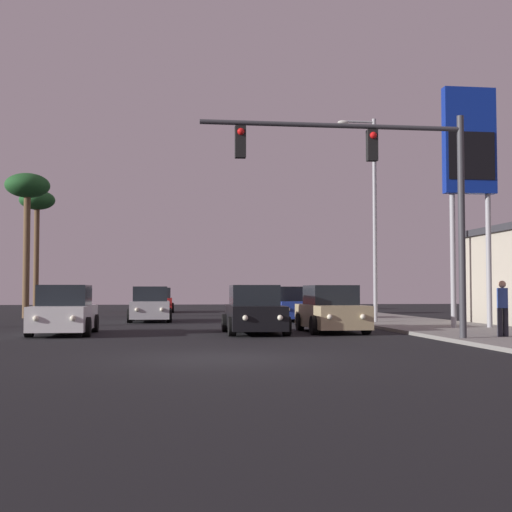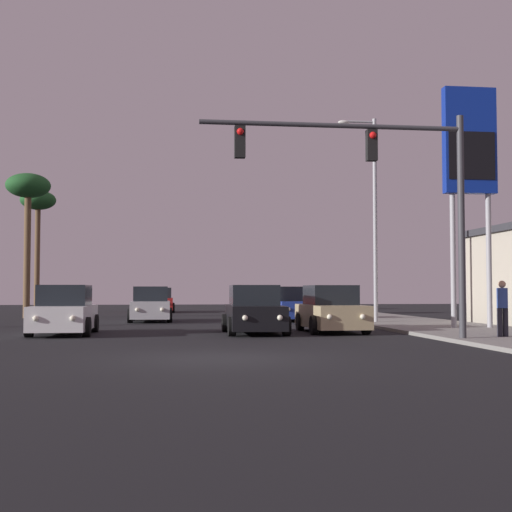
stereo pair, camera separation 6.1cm
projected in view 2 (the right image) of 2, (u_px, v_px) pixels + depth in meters
The scene contains 14 objects.
ground_plane at pixel (216, 358), 15.72m from camera, with size 120.00×120.00×0.00m, color black.
sidewalk_right at pixel (450, 329), 26.81m from camera, with size 5.00×60.00×0.12m.
car_black at pixel (254, 312), 24.67m from camera, with size 2.04×4.33×1.68m.
car_white at pixel (64, 312), 24.14m from camera, with size 2.04×4.32×1.68m.
car_silver at pixel (151, 306), 34.19m from camera, with size 2.04×4.31×1.68m.
car_tan at pixel (331, 311), 25.50m from camera, with size 2.04×4.33×1.68m.
car_blue at pixel (292, 305), 34.86m from camera, with size 2.04×4.33×1.68m.
car_red at pixel (159, 301), 48.48m from camera, with size 2.04×4.32×1.68m.
traffic_light_mast at pixel (387, 178), 20.51m from camera, with size 7.74×0.36×6.50m.
street_lamp at pixel (372, 208), 31.44m from camera, with size 1.74×0.24×9.00m.
gas_station_sign at pixel (470, 154), 26.71m from camera, with size 2.00×0.42×9.00m.
pedestrian_on_sidewalk at pixel (502, 306), 21.25m from camera, with size 0.34×0.32×1.67m.
palm_tree_far at pixel (38, 207), 48.54m from camera, with size 2.40×2.40×8.32m.
palm_tree_mid at pixel (28, 193), 38.77m from camera, with size 2.40×2.40×7.87m.
Camera 2 is at (-1.09, -15.80, 1.50)m, focal length 50.00 mm.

